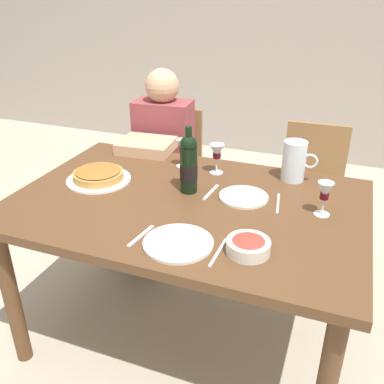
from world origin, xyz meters
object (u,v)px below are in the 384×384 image
(wine_bottle, at_px, (189,164))
(wine_glass_left_diner, at_px, (325,193))
(water_pitcher, at_px, (294,163))
(wine_glass_centre, at_px, (182,147))
(baked_tart, at_px, (98,175))
(wine_glass_right_diner, at_px, (217,153))
(chair_right, at_px, (310,189))
(salad_bowl, at_px, (248,245))
(chair_left, at_px, (171,167))
(dinner_plate_right_setting, at_px, (244,197))
(dinner_plate_left_setting, at_px, (178,243))
(diner_left, at_px, (158,164))
(dining_table, at_px, (187,219))

(wine_bottle, relative_size, wine_glass_left_diner, 2.09)
(water_pitcher, xyz_separation_m, wine_glass_centre, (-0.55, -0.04, 0.02))
(baked_tart, height_order, wine_glass_right_diner, wine_glass_right_diner)
(wine_bottle, xyz_separation_m, chair_right, (0.47, 0.77, -0.40))
(wine_bottle, distance_m, salad_bowl, 0.54)
(wine_glass_centre, bearing_deg, wine_glass_left_diner, -20.27)
(salad_bowl, height_order, wine_glass_left_diner, wine_glass_left_diner)
(wine_glass_centre, height_order, chair_left, wine_glass_centre)
(baked_tart, bearing_deg, wine_glass_centre, 44.45)
(salad_bowl, xyz_separation_m, dinner_plate_right_setting, (-0.12, 0.40, -0.02))
(wine_glass_right_diner, xyz_separation_m, dinner_plate_left_setting, (0.07, -0.65, -0.10))
(salad_bowl, xyz_separation_m, wine_glass_left_diner, (0.21, 0.37, 0.07))
(dinner_plate_left_setting, bearing_deg, baked_tart, 146.56)
(wine_glass_right_diner, bearing_deg, chair_left, 131.39)
(wine_glass_left_diner, distance_m, chair_left, 1.34)
(wine_bottle, xyz_separation_m, wine_glass_right_diner, (0.05, 0.24, -0.03))
(wine_glass_left_diner, bearing_deg, dinner_plate_left_setting, -138.41)
(water_pitcher, distance_m, diner_left, 0.90)
(water_pitcher, distance_m, wine_glass_centre, 0.55)
(salad_bowl, distance_m, chair_right, 1.19)
(wine_glass_centre, relative_size, dinner_plate_right_setting, 0.68)
(chair_right, bearing_deg, salad_bowl, 83.11)
(dinner_plate_left_setting, xyz_separation_m, diner_left, (-0.54, 0.97, -0.15))
(wine_bottle, bearing_deg, chair_left, 118.71)
(baked_tart, bearing_deg, salad_bowl, -22.21)
(baked_tart, xyz_separation_m, salad_bowl, (0.81, -0.33, 0.00))
(baked_tart, relative_size, diner_left, 0.26)
(salad_bowl, distance_m, chair_left, 1.44)
(chair_right, bearing_deg, chair_left, -2.42)
(wine_glass_right_diner, bearing_deg, wine_glass_left_diner, -25.07)
(dining_table, relative_size, chair_left, 1.72)
(salad_bowl, relative_size, wine_glass_right_diner, 1.04)
(wine_glass_right_diner, height_order, chair_left, wine_glass_right_diner)
(water_pitcher, height_order, salad_bowl, water_pitcher)
(dinner_plate_right_setting, bearing_deg, salad_bowl, -73.28)
(salad_bowl, height_order, dinner_plate_left_setting, salad_bowl)
(dinner_plate_left_setting, bearing_deg, diner_left, 118.97)
(chair_right, bearing_deg, water_pitcher, 81.54)
(water_pitcher, distance_m, chair_left, 1.04)
(wine_glass_right_diner, height_order, chair_right, wine_glass_right_diner)
(wine_bottle, xyz_separation_m, diner_left, (-0.41, 0.55, -0.28))
(chair_left, relative_size, diner_left, 0.75)
(dinner_plate_right_setting, bearing_deg, dinner_plate_left_setting, -106.20)
(wine_glass_left_diner, xyz_separation_m, diner_left, (-1.00, 0.56, -0.24))
(wine_glass_right_diner, xyz_separation_m, diner_left, (-0.47, 0.31, -0.25))
(wine_bottle, xyz_separation_m, dinner_plate_left_setting, (0.12, -0.42, -0.13))
(chair_left, bearing_deg, wine_glass_centre, 114.46)
(dinner_plate_left_setting, distance_m, diner_left, 1.12)
(wine_glass_left_diner, distance_m, wine_glass_centre, 0.76)
(dinner_plate_left_setting, xyz_separation_m, chair_left, (-0.55, 1.20, -0.27))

